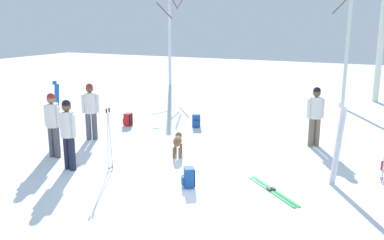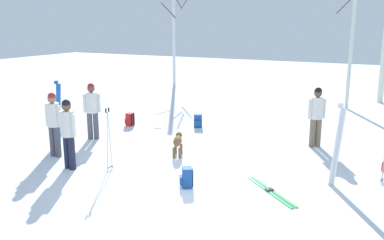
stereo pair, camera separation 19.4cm
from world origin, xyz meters
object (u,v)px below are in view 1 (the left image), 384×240
Objects in this scene: ski_pair_lying_0 at (272,190)px; birch_tree_0 at (170,25)px; backpack_2 at (128,120)px; birch_tree_1 at (348,29)px; person_1 at (68,130)px; person_2 at (53,121)px; dog at (178,141)px; ski_pair_planted_0 at (338,145)px; person_3 at (91,108)px; water_bottle_0 at (382,166)px; backpack_0 at (196,121)px; ski_poles_1 at (109,138)px; ski_pair_planted_1 at (57,113)px; backpack_1 at (189,178)px; person_0 at (315,113)px; birch_tree_2 at (384,15)px.

ski_pair_lying_0 is 15.75m from birch_tree_0.
backpack_2 is 9.44m from birch_tree_1.
person_2 is (-1.02, 0.57, 0.00)m from person_1.
dog is 4.13m from ski_pair_planted_0.
backpack_2 is 0.07× the size of birch_tree_1.
water_bottle_0 is (8.06, 0.87, -0.88)m from person_3.
backpack_0 is 6.14m from water_bottle_0.
dog is 13.05m from birch_tree_0.
ski_poles_1 is (-3.85, -0.46, 0.80)m from ski_pair_lying_0.
birch_tree_1 is at bearing 53.26° from ski_pair_planted_1.
ski_pair_planted_1 is 8.47× the size of water_bottle_0.
person_1 is 5.26m from backpack_0.
person_3 is at bearing 137.09° from ski_poles_1.
water_bottle_0 is at bearing 38.64° from backpack_1.
ski_pair_planted_1 is 6.65m from ski_pair_lying_0.
ski_pair_planted_0 reaches higher than water_bottle_0.
person_3 is 2.05m from backpack_2.
ski_pair_planted_1 reaches higher than backpack_2.
ski_pair_lying_0 is at bearing -91.58° from birch_tree_1.
backpack_1 is (4.10, -0.33, -0.77)m from person_2.
person_2 is (-5.98, -4.00, 0.00)m from person_0.
water_bottle_0 is (7.84, 2.66, -0.88)m from person_2.
dog is 0.13× the size of birch_tree_1.
birch_tree_0 is at bearing 102.78° from ski_pair_planted_1.
backpack_2 is (-3.06, 2.16, -0.17)m from dog.
birch_tree_0 is 9.79m from birch_tree_1.
person_2 is at bearing 173.69° from ski_poles_1.
ski_pair_planted_0 is 8.34× the size of water_bottle_0.
person_3 reaches higher than water_bottle_0.
water_bottle_0 is (4.98, 1.14, -0.28)m from dog.
ski_poles_1 is 0.24× the size of birch_tree_1.
person_0 is 5.84m from ski_poles_1.
birch_tree_0 is (-5.34, 12.81, 2.50)m from ski_poles_1.
dog is 0.59× the size of ski_pair_lying_0.
birch_tree_1 reaches higher than ski_pair_planted_0.
backpack_1 is at bearing -100.69° from birch_tree_1.
person_2 reaches higher than backpack_1.
backpack_1 is (3.08, 0.24, -0.77)m from person_1.
ski_pair_planted_1 is at bearing -126.74° from birch_tree_1.
dog is 2.24m from backpack_1.
person_2 is 7.80× the size of water_bottle_0.
person_3 is at bearing -160.43° from person_0.
ski_poles_1 is 3.48× the size of backpack_1.
birch_tree_0 reaches higher than dog.
person_2 is 1.96m from ski_poles_1.
backpack_0 is at bearing 106.05° from dog.
birch_tree_2 reaches higher than ski_pair_planted_1.
ski_pair_planted_1 is at bearing -122.41° from person_3.
person_3 reaches higher than backpack_2.
person_2 is at bearing 175.41° from backpack_1.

